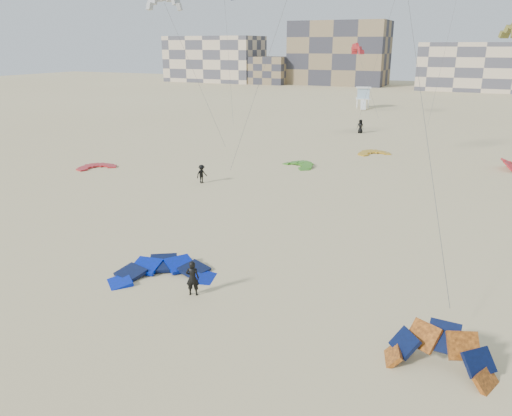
% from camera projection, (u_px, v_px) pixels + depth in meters
% --- Properties ---
extents(ground, '(320.00, 320.00, 0.00)m').
position_uv_depth(ground, '(145.00, 308.00, 22.65)').
color(ground, beige).
rests_on(ground, ground).
extents(kite_ground_blue, '(6.77, 6.86, 1.97)m').
position_uv_depth(kite_ground_blue, '(163.00, 276.00, 25.79)').
color(kite_ground_blue, '#0013C5').
rests_on(kite_ground_blue, ground).
extents(kite_ground_orange, '(4.03, 4.02, 3.90)m').
position_uv_depth(kite_ground_orange, '(438.00, 368.00, 18.44)').
color(kite_ground_orange, orange).
rests_on(kite_ground_orange, ground).
extents(kite_ground_red, '(4.75, 4.71, 0.60)m').
position_uv_depth(kite_ground_red, '(97.00, 168.00, 48.44)').
color(kite_ground_red, red).
rests_on(kite_ground_red, ground).
extents(kite_ground_green, '(4.73, 4.78, 1.28)m').
position_uv_depth(kite_ground_green, '(299.00, 166.00, 49.09)').
color(kite_ground_green, '#429029').
rests_on(kite_ground_green, ground).
extents(kite_ground_red_far, '(3.50, 3.36, 2.80)m').
position_uv_depth(kite_ground_red_far, '(511.00, 170.00, 47.73)').
color(kite_ground_red_far, red).
rests_on(kite_ground_red_far, ground).
extents(kite_ground_yellow, '(4.74, 4.76, 0.80)m').
position_uv_depth(kite_ground_yellow, '(373.00, 154.00, 54.58)').
color(kite_ground_yellow, '#C68E1C').
rests_on(kite_ground_yellow, ground).
extents(kitesurfer_main, '(0.75, 0.62, 1.75)m').
position_uv_depth(kitesurfer_main, '(193.00, 278.00, 23.60)').
color(kitesurfer_main, black).
rests_on(kitesurfer_main, ground).
extents(kitesurfer_c, '(0.94, 1.19, 1.61)m').
position_uv_depth(kitesurfer_c, '(202.00, 174.00, 42.90)').
color(kitesurfer_c, black).
rests_on(kitesurfer_c, ground).
extents(kitesurfer_e, '(0.97, 0.70, 1.84)m').
position_uv_depth(kitesurfer_e, '(360.00, 126.00, 67.25)').
color(kitesurfer_e, black).
rests_on(kitesurfer_e, ground).
extents(kite_fly_grey, '(8.23, 4.80, 15.64)m').
position_uv_depth(kite_fly_grey, '(164.00, 3.00, 49.96)').
color(kite_fly_grey, silver).
rests_on(kite_fly_grey, ground).
extents(kite_fly_olive, '(9.92, 5.83, 12.94)m').
position_uv_depth(kite_fly_olive, '(512.00, 30.00, 44.57)').
color(kite_fly_olive, olive).
rests_on(kite_fly_olive, ground).
extents(kite_fly_red, '(7.26, 7.17, 10.85)m').
position_uv_depth(kite_fly_red, '(357.00, 50.00, 77.37)').
color(kite_fly_red, red).
rests_on(kite_fly_red, ground).
extents(lifeguard_tower_far, '(3.35, 5.62, 3.85)m').
position_uv_depth(lifeguard_tower_far, '(363.00, 98.00, 93.88)').
color(lifeguard_tower_far, white).
rests_on(lifeguard_tower_far, ground).
extents(condo_west_a, '(30.00, 15.00, 14.00)m').
position_uv_depth(condo_west_a, '(215.00, 59.00, 160.54)').
color(condo_west_a, beige).
rests_on(condo_west_a, ground).
extents(condo_west_b, '(28.00, 14.00, 18.00)m').
position_uv_depth(condo_west_b, '(339.00, 53.00, 147.25)').
color(condo_west_b, '#806C4D').
rests_on(condo_west_b, ground).
extents(condo_mid, '(32.00, 16.00, 12.00)m').
position_uv_depth(condo_mid, '(485.00, 67.00, 128.63)').
color(condo_mid, beige).
rests_on(condo_mid, ground).
extents(condo_fill_left, '(12.00, 10.00, 8.00)m').
position_uv_depth(condo_fill_left, '(269.00, 70.00, 151.70)').
color(condo_fill_left, '#806C4D').
rests_on(condo_fill_left, ground).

